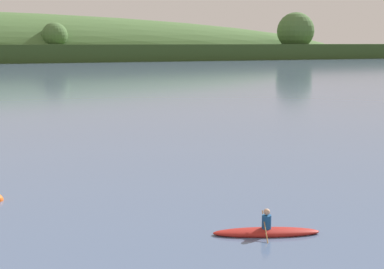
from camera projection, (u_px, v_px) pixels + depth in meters
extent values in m
cube|color=#314A21|center=(88.00, 52.00, 200.24)|extent=(521.81, 92.57, 5.97)
sphere|color=#476B38|center=(55.00, 35.00, 186.76)|extent=(9.00, 9.00, 9.00)
sphere|color=#476B38|center=(296.00, 31.00, 222.74)|extent=(15.53, 15.53, 15.53)
ellipsoid|color=maroon|center=(266.00, 232.00, 18.15)|extent=(3.73, 1.61, 0.30)
cylinder|color=navy|center=(266.00, 223.00, 18.10)|extent=(0.39, 0.39, 0.55)
sphere|color=tan|center=(267.00, 212.00, 18.03)|extent=(0.22, 0.22, 0.22)
cylinder|color=olive|center=(265.00, 228.00, 17.78)|extent=(0.34, 1.22, 0.89)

